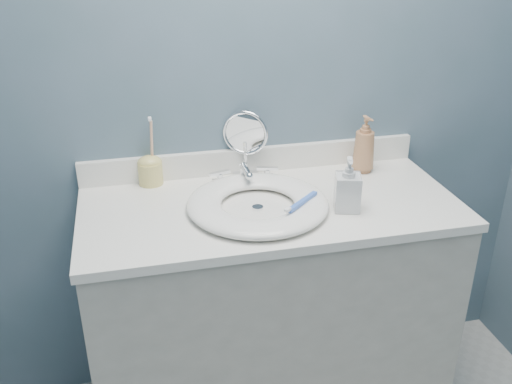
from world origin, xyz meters
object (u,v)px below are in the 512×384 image
object	(u,v)px
makeup_mirror	(245,140)
soap_bottle_amber	(364,144)
soap_bottle_clear	(348,184)
toothbrush_holder	(150,169)

from	to	relation	value
makeup_mirror	soap_bottle_amber	bearing A→B (deg)	15.43
soap_bottle_clear	toothbrush_holder	size ratio (longest dim) A/B	0.72
makeup_mirror	toothbrush_holder	xyz separation A→B (m)	(-0.33, -0.00, -0.08)
soap_bottle_amber	toothbrush_holder	distance (m)	0.76
soap_bottle_amber	toothbrush_holder	bearing A→B (deg)	167.33
soap_bottle_amber	soap_bottle_clear	bearing A→B (deg)	-129.53
soap_bottle_clear	makeup_mirror	bearing A→B (deg)	143.62
soap_bottle_clear	soap_bottle_amber	bearing A→B (deg)	74.76
soap_bottle_amber	toothbrush_holder	size ratio (longest dim) A/B	0.86
soap_bottle_clear	toothbrush_holder	bearing A→B (deg)	166.75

